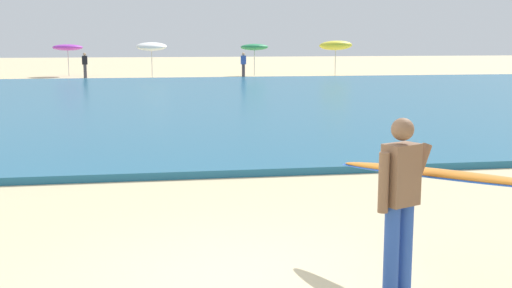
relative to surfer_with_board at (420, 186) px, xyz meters
name	(u,v)px	position (x,y,z in m)	size (l,w,h in m)	color
ground_plane	(239,283)	(-1.76, 0.36, -1.04)	(160.00, 160.00, 0.00)	beige
sea	(171,101)	(-1.76, 19.36, -0.97)	(120.00, 28.00, 0.14)	#1E6084
surfer_with_board	(420,186)	(0.00, 0.00, 0.00)	(1.47, 2.71, 1.73)	#284CA3
beach_umbrella_1	(68,47)	(-7.77, 38.14, 0.83)	(1.93, 1.95, 2.11)	beige
beach_umbrella_2	(151,47)	(-2.38, 35.92, 0.91)	(1.94, 1.96, 2.26)	beige
beach_umbrella_3	(254,47)	(4.33, 36.65, 0.84)	(1.83, 1.85, 2.13)	beige
beach_umbrella_4	(336,45)	(9.64, 35.82, 0.95)	(2.16, 2.21, 2.39)	beige
beachgoer_near_row_left	(243,64)	(3.31, 34.68, -0.19)	(0.32, 0.20, 1.58)	#383842
beachgoer_near_row_mid	(85,64)	(-6.52, 35.95, -0.19)	(0.32, 0.20, 1.58)	#383842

